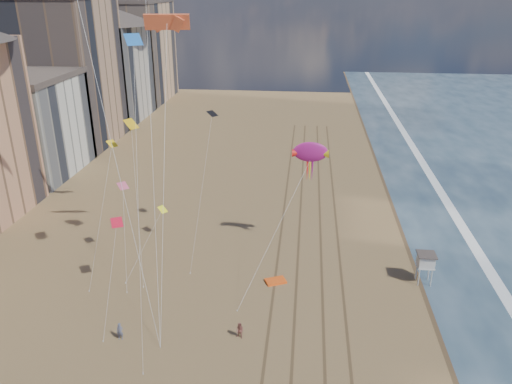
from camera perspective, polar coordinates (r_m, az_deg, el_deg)
wet_sand at (r=72.81m, az=19.21°, el=-3.41°), size 260.00×260.00×0.00m
foam at (r=73.92m, az=22.38°, el=-3.48°), size 260.00×260.00×0.00m
tracks at (r=61.84m, az=6.09°, el=-6.95°), size 7.68×120.00×0.01m
buildings at (r=102.62m, az=-22.08°, el=11.56°), size 34.72×131.35×29.00m
lifeguard_stand at (r=57.50m, az=18.84°, el=-7.44°), size 1.98×1.98×3.58m
grounded_kite at (r=55.97m, az=2.26°, el=-10.13°), size 2.57×2.17×0.25m
show_kite at (r=56.87m, az=6.24°, el=4.53°), size 5.50×6.90×18.81m
kite_flyer_a at (r=49.29m, az=-15.28°, el=-15.12°), size 0.64×0.44×1.72m
kite_flyer_b at (r=47.84m, az=-1.85°, el=-15.56°), size 0.99×0.91×1.64m
small_kites at (r=53.82m, az=-13.10°, el=5.35°), size 12.62×16.39×22.95m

